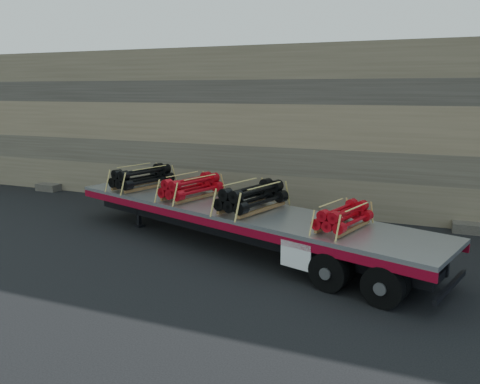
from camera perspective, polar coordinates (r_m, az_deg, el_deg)
The scene contains 7 objects.
ground at distance 15.72m, azimuth 0.99°, elevation -6.89°, with size 120.00×120.00×0.00m, color black.
rock_wall at distance 21.11m, azimuth 7.36°, elevation 7.68°, with size 44.00×3.00×7.00m, color #7A6B54.
trailer at distance 15.68m, azimuth -0.40°, elevation -4.30°, with size 13.75×2.64×1.38m, color #ABAEB3, non-canonical shape.
bundle_front at distance 18.83m, azimuth -11.82°, elevation 1.72°, with size 1.17×2.34×0.83m, color black, non-canonical shape.
bundle_midfront at distance 16.81m, azimuth -5.95°, elevation 0.57°, with size 1.11×2.21×0.79m, color #B10913, non-canonical shape.
bundle_midrear at distance 15.00m, azimuth 1.49°, elevation -0.68°, with size 1.19×2.39×0.85m, color black, non-canonical shape.
bundle_rear at distance 13.33m, azimuth 12.47°, elevation -3.03°, with size 0.94×1.89×0.67m, color #B10913, non-canonical shape.
Camera 1 is at (5.25, -13.88, 5.18)m, focal length 35.00 mm.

